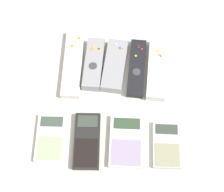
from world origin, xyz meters
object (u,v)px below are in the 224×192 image
remote_1 (94,64)px  remote_2 (116,66)px  calculator_2 (126,141)px  calculator_0 (51,138)px  calculator_3 (167,145)px  remote_0 (73,64)px  remote_4 (157,69)px  calculator_1 (87,141)px  remote_3 (137,68)px

remote_1 → remote_2: bearing=-0.3°
remote_2 → remote_1: bearing=-177.1°
calculator_2 → calculator_0: bearing=179.6°
calculator_0 → calculator_3: (0.30, 0.00, -0.00)m
remote_0 → remote_1: size_ratio=1.34×
remote_0 → calculator_3: size_ratio=1.74×
remote_2 → calculator_3: size_ratio=1.32×
remote_4 → calculator_2: remote_4 is taller
remote_2 → calculator_1: bearing=-100.6°
remote_3 → remote_4: 0.06m
remote_3 → remote_4: remote_4 is taller
calculator_0 → calculator_2: 0.20m
remote_0 → remote_1: 0.06m
remote_2 → calculator_0: (-0.15, -0.23, -0.01)m
remote_0 → calculator_1: remote_0 is taller
remote_2 → remote_3: 0.06m
remote_2 → remote_3: remote_2 is taller
calculator_0 → calculator_3: same height
remote_1 → remote_3: size_ratio=0.88×
remote_3 → calculator_0: (-0.22, -0.23, -0.00)m
remote_1 → remote_4: bearing=-0.4°
remote_4 → calculator_1: remote_4 is taller
remote_1 → calculator_1: bearing=-88.3°
remote_3 → remote_1: bearing=-179.1°
remote_0 → calculator_0: remote_0 is taller
remote_2 → calculator_1: (-0.06, -0.23, -0.01)m
calculator_0 → calculator_2: (0.20, 0.01, 0.00)m
calculator_0 → calculator_2: bearing=-2.0°
calculator_0 → calculator_1: 0.10m
calculator_2 → remote_3: bearing=83.9°
remote_1 → remote_2: 0.06m
calculator_2 → calculator_3: (0.11, -0.00, -0.00)m
calculator_0 → remote_3: bearing=43.4°
remote_2 → remote_4: bearing=2.6°
remote_1 → remote_2: same height
remote_3 → remote_0: bearing=-178.8°
remote_0 → calculator_2: size_ratio=1.53×
remote_3 → calculator_3: remote_3 is taller
remote_0 → remote_2: 0.12m
remote_0 → remote_3: (0.18, 0.00, 0.00)m
remote_0 → remote_3: 0.18m
remote_2 → calculator_1: remote_2 is taller
calculator_0 → calculator_2: size_ratio=0.93×
remote_0 → remote_4: (0.24, -0.00, 0.00)m
remote_4 → calculator_2: size_ratio=1.35×
calculator_2 → calculator_1: bearing=-178.4°
remote_2 → calculator_0: 0.28m
calculator_0 → remote_2: bearing=52.5°
remote_2 → calculator_2: remote_2 is taller
calculator_1 → remote_0: bearing=102.2°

